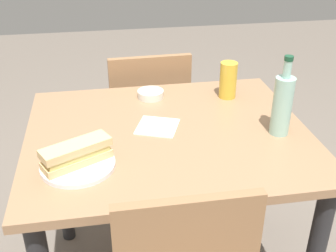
{
  "coord_description": "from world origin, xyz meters",
  "views": [
    {
      "loc": [
        -0.22,
        -1.29,
        1.49
      ],
      "look_at": [
        0.0,
        0.0,
        0.77
      ],
      "focal_mm": 45.27,
      "sensor_mm": 36.0,
      "label": 1
    }
  ],
  "objects_px": {
    "dining_table": "(168,161)",
    "water_bottle": "(282,104)",
    "baguette_sandwich_near": "(77,154)",
    "chair_far": "(148,119)",
    "olive_bowl": "(151,94)",
    "beer_glass": "(228,80)",
    "plate_near": "(78,165)",
    "knife_near": "(67,156)"
  },
  "relations": [
    {
      "from": "olive_bowl",
      "to": "beer_glass",
      "type": "bearing_deg",
      "value": -8.71
    },
    {
      "from": "dining_table",
      "to": "baguette_sandwich_near",
      "type": "bearing_deg",
      "value": -150.29
    },
    {
      "from": "baguette_sandwich_near",
      "to": "chair_far",
      "type": "bearing_deg",
      "value": 68.35
    },
    {
      "from": "knife_near",
      "to": "olive_bowl",
      "type": "xyz_separation_m",
      "value": [
        0.32,
        0.43,
        -0.0
      ]
    },
    {
      "from": "plate_near",
      "to": "knife_near",
      "type": "relative_size",
      "value": 1.49
    },
    {
      "from": "olive_bowl",
      "to": "chair_far",
      "type": "bearing_deg",
      "value": 85.49
    },
    {
      "from": "knife_near",
      "to": "water_bottle",
      "type": "height_order",
      "value": "water_bottle"
    },
    {
      "from": "baguette_sandwich_near",
      "to": "knife_near",
      "type": "distance_m",
      "value": 0.06
    },
    {
      "from": "baguette_sandwich_near",
      "to": "olive_bowl",
      "type": "bearing_deg",
      "value": 58.5
    },
    {
      "from": "baguette_sandwich_near",
      "to": "water_bottle",
      "type": "xyz_separation_m",
      "value": [
        0.69,
        0.1,
        0.06
      ]
    },
    {
      "from": "plate_near",
      "to": "knife_near",
      "type": "distance_m",
      "value": 0.05
    },
    {
      "from": "dining_table",
      "to": "beer_glass",
      "type": "height_order",
      "value": "beer_glass"
    },
    {
      "from": "dining_table",
      "to": "chair_far",
      "type": "relative_size",
      "value": 1.16
    },
    {
      "from": "dining_table",
      "to": "chair_far",
      "type": "height_order",
      "value": "chair_far"
    },
    {
      "from": "knife_near",
      "to": "olive_bowl",
      "type": "distance_m",
      "value": 0.54
    },
    {
      "from": "plate_near",
      "to": "knife_near",
      "type": "height_order",
      "value": "knife_near"
    },
    {
      "from": "plate_near",
      "to": "olive_bowl",
      "type": "xyz_separation_m",
      "value": [
        0.29,
        0.47,
        0.01
      ]
    },
    {
      "from": "dining_table",
      "to": "olive_bowl",
      "type": "distance_m",
      "value": 0.33
    },
    {
      "from": "dining_table",
      "to": "water_bottle",
      "type": "distance_m",
      "value": 0.46
    },
    {
      "from": "chair_far",
      "to": "plate_near",
      "type": "height_order",
      "value": "chair_far"
    },
    {
      "from": "plate_near",
      "to": "water_bottle",
      "type": "bearing_deg",
      "value": 8.16
    },
    {
      "from": "water_bottle",
      "to": "chair_far",
      "type": "bearing_deg",
      "value": 118.74
    },
    {
      "from": "water_bottle",
      "to": "plate_near",
      "type": "bearing_deg",
      "value": -171.84
    },
    {
      "from": "chair_far",
      "to": "plate_near",
      "type": "bearing_deg",
      "value": -111.65
    },
    {
      "from": "chair_far",
      "to": "olive_bowl",
      "type": "xyz_separation_m",
      "value": [
        -0.03,
        -0.32,
        0.28
      ]
    },
    {
      "from": "dining_table",
      "to": "baguette_sandwich_near",
      "type": "xyz_separation_m",
      "value": [
        -0.31,
        -0.18,
        0.18
      ]
    },
    {
      "from": "olive_bowl",
      "to": "water_bottle",
      "type": "bearing_deg",
      "value": -42.59
    },
    {
      "from": "plate_near",
      "to": "beer_glass",
      "type": "xyz_separation_m",
      "value": [
        0.6,
        0.42,
        0.07
      ]
    },
    {
      "from": "knife_near",
      "to": "water_bottle",
      "type": "relative_size",
      "value": 0.55
    },
    {
      "from": "beer_glass",
      "to": "plate_near",
      "type": "bearing_deg",
      "value": -144.91
    },
    {
      "from": "plate_near",
      "to": "water_bottle",
      "type": "relative_size",
      "value": 0.81
    },
    {
      "from": "plate_near",
      "to": "beer_glass",
      "type": "bearing_deg",
      "value": 35.09
    },
    {
      "from": "dining_table",
      "to": "knife_near",
      "type": "relative_size",
      "value": 6.44
    },
    {
      "from": "baguette_sandwich_near",
      "to": "beer_glass",
      "type": "xyz_separation_m",
      "value": [
        0.6,
        0.42,
        0.03
      ]
    },
    {
      "from": "chair_far",
      "to": "olive_bowl",
      "type": "height_order",
      "value": "chair_far"
    },
    {
      "from": "chair_far",
      "to": "knife_near",
      "type": "bearing_deg",
      "value": -114.78
    },
    {
      "from": "baguette_sandwich_near",
      "to": "olive_bowl",
      "type": "height_order",
      "value": "baguette_sandwich_near"
    },
    {
      "from": "baguette_sandwich_near",
      "to": "plate_near",
      "type": "bearing_deg",
      "value": 90.0
    },
    {
      "from": "water_bottle",
      "to": "olive_bowl",
      "type": "height_order",
      "value": "water_bottle"
    },
    {
      "from": "knife_near",
      "to": "olive_bowl",
      "type": "relative_size",
      "value": 1.44
    },
    {
      "from": "knife_near",
      "to": "olive_bowl",
      "type": "bearing_deg",
      "value": 53.3
    },
    {
      "from": "plate_near",
      "to": "knife_near",
      "type": "xyz_separation_m",
      "value": [
        -0.03,
        0.04,
        0.01
      ]
    }
  ]
}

